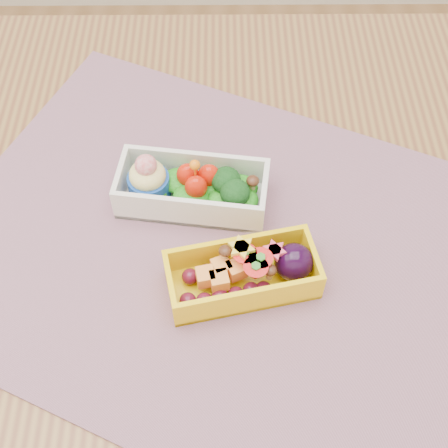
{
  "coord_description": "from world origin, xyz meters",
  "views": [
    {
      "loc": [
        -0.04,
        -0.38,
        1.31
      ],
      "look_at": [
        -0.04,
        -0.01,
        0.79
      ],
      "focal_mm": 48.57,
      "sensor_mm": 36.0,
      "label": 1
    }
  ],
  "objects_px": {
    "placemat": "(217,248)",
    "bento_white": "(192,188)",
    "table": "(256,281)",
    "bento_yellow": "(246,273)"
  },
  "relations": [
    {
      "from": "placemat",
      "to": "bento_yellow",
      "type": "height_order",
      "value": "bento_yellow"
    },
    {
      "from": "table",
      "to": "placemat",
      "type": "xyz_separation_m",
      "value": [
        -0.05,
        -0.02,
        0.1
      ]
    },
    {
      "from": "table",
      "to": "bento_white",
      "type": "bearing_deg",
      "value": 147.33
    },
    {
      "from": "bento_white",
      "to": "table",
      "type": "bearing_deg",
      "value": -24.76
    },
    {
      "from": "table",
      "to": "placemat",
      "type": "height_order",
      "value": "placemat"
    },
    {
      "from": "placemat",
      "to": "bento_white",
      "type": "relative_size",
      "value": 3.37
    },
    {
      "from": "table",
      "to": "placemat",
      "type": "relative_size",
      "value": 2.03
    },
    {
      "from": "bento_white",
      "to": "bento_yellow",
      "type": "relative_size",
      "value": 1.07
    },
    {
      "from": "placemat",
      "to": "bento_yellow",
      "type": "distance_m",
      "value": 0.06
    },
    {
      "from": "placemat",
      "to": "bento_white",
      "type": "bearing_deg",
      "value": 113.88
    }
  ]
}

